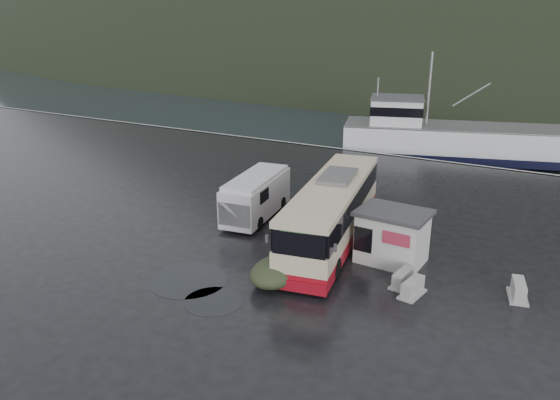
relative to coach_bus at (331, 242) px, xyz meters
The scene contains 14 objects.
ground 2.53m from the coach_bus, 147.58° to the right, with size 160.00×160.00×0.00m, color black.
harbor_water 108.67m from the coach_bus, 91.12° to the left, with size 300.00×180.00×0.02m, color black.
quay_edge 18.77m from the coach_bus, 96.53° to the left, with size 160.00×0.60×1.50m, color #999993.
coach_bus is the anchor object (origin of this frame).
white_van 5.39m from the coach_bus, 166.20° to the left, with size 2.07×6.01×2.51m, color silver, non-canonical shape.
waste_bin_left 4.31m from the coach_bus, 93.27° to the right, with size 1.02×1.02×1.43m, color #126A1E, non-canonical shape.
waste_bin_right 1.45m from the coach_bus, 62.45° to the right, with size 0.98×0.98×1.37m, color #126A1E, non-canonical shape.
dome_tent 5.31m from the coach_bus, 93.52° to the right, with size 2.07×2.90×1.14m, color #2D3620, non-canonical shape.
ticket_kiosk 3.48m from the coach_bus, 12.97° to the right, with size 3.26×2.47×2.55m, color silver, non-canonical shape.
jersey_barrier_a 5.44m from the coach_bus, 32.42° to the right, with size 0.71×1.42×0.71m, color #999993, non-canonical shape.
jersey_barrier_b 9.28m from the coach_bus, 10.47° to the right, with size 0.74×1.48×0.74m, color #999993, non-canonical shape.
jersey_barrier_c 6.28m from the coach_bus, 34.31° to the right, with size 0.72×1.43×0.72m, color #999993, non-canonical shape.
fishing_trawler 25.01m from the coach_bus, 87.06° to the left, with size 22.94×5.05×9.18m, color silver, non-canonical shape.
puddles 4.18m from the coach_bus, 114.52° to the right, with size 8.07×12.45×0.01m.
Camera 1 is at (12.01, -22.73, 11.38)m, focal length 35.00 mm.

